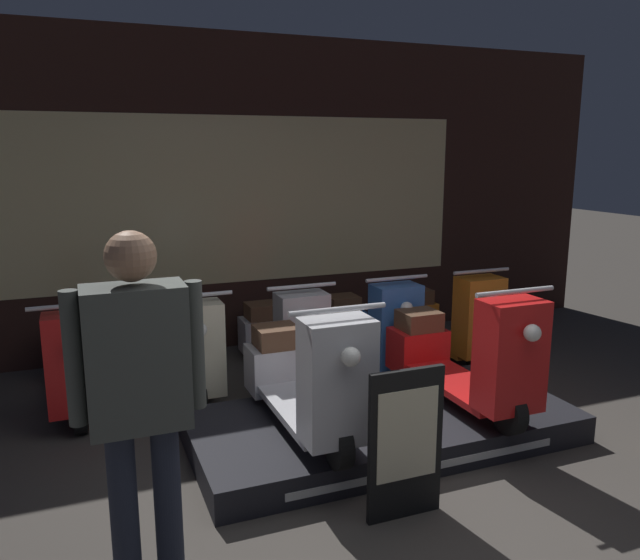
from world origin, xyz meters
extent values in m
plane|color=#423D38|center=(0.00, 0.00, 0.00)|extent=(30.00, 30.00, 0.00)
cube|color=#331E19|center=(0.00, 3.53, 1.60)|extent=(8.68, 0.08, 3.20)
cube|color=beige|center=(0.00, 3.48, 1.55)|extent=(4.77, 0.01, 1.70)
cube|color=black|center=(0.31, 0.94, 0.10)|extent=(2.74, 1.25, 0.20)
cube|color=silver|center=(0.31, 0.31, 0.09)|extent=(1.92, 0.01, 0.05)
cylinder|color=black|center=(-0.30, 0.33, 0.35)|extent=(0.09, 0.30, 0.30)
cylinder|color=black|center=(-0.30, 1.54, 0.35)|extent=(0.09, 0.30, 0.30)
cube|color=#BCBCC1|center=(-0.30, 0.94, 0.34)|extent=(0.39, 1.12, 0.05)
cube|color=#BCBCC1|center=(-0.30, 0.36, 0.74)|extent=(0.41, 0.27, 0.74)
cube|color=#BCBCC1|center=(-0.30, 1.52, 0.43)|extent=(0.43, 0.32, 0.35)
cube|color=brown|center=(-0.30, 1.51, 0.68)|extent=(0.32, 0.29, 0.16)
cylinder|color=silver|center=(-0.30, 0.35, 1.17)|extent=(0.59, 0.03, 0.03)
sphere|color=white|center=(-0.30, 0.17, 0.95)|extent=(0.11, 0.11, 0.11)
cylinder|color=black|center=(0.93, 0.33, 0.35)|extent=(0.09, 0.30, 0.30)
cylinder|color=black|center=(0.93, 1.54, 0.35)|extent=(0.09, 0.30, 0.30)
cube|color=red|center=(0.93, 0.94, 0.34)|extent=(0.39, 1.12, 0.05)
cube|color=red|center=(0.93, 0.36, 0.74)|extent=(0.41, 0.27, 0.74)
cube|color=red|center=(0.93, 1.52, 0.43)|extent=(0.43, 0.32, 0.35)
cube|color=brown|center=(0.93, 1.51, 0.68)|extent=(0.32, 0.29, 0.16)
cylinder|color=silver|center=(0.93, 0.35, 1.17)|extent=(0.59, 0.03, 0.03)
sphere|color=white|center=(0.93, 0.17, 0.95)|extent=(0.11, 0.11, 0.11)
cylinder|color=black|center=(-1.72, 1.86, 0.15)|extent=(0.09, 0.30, 0.30)
cylinder|color=black|center=(-1.72, 3.07, 0.15)|extent=(0.09, 0.30, 0.30)
cube|color=red|center=(-1.72, 2.46, 0.14)|extent=(0.39, 1.12, 0.05)
cube|color=red|center=(-1.72, 1.88, 0.54)|extent=(0.41, 0.27, 0.74)
cube|color=red|center=(-1.72, 3.05, 0.23)|extent=(0.43, 0.32, 0.35)
cube|color=brown|center=(-1.72, 3.04, 0.48)|extent=(0.32, 0.29, 0.16)
cylinder|color=silver|center=(-1.72, 1.87, 0.97)|extent=(0.59, 0.03, 0.03)
sphere|color=white|center=(-1.72, 1.69, 0.75)|extent=(0.11, 0.11, 0.11)
cylinder|color=black|center=(-0.84, 1.86, 0.15)|extent=(0.09, 0.30, 0.30)
cylinder|color=black|center=(-0.84, 3.07, 0.15)|extent=(0.09, 0.30, 0.30)
cube|color=beige|center=(-0.84, 2.46, 0.14)|extent=(0.39, 1.12, 0.05)
cube|color=beige|center=(-0.84, 1.88, 0.54)|extent=(0.41, 0.27, 0.74)
cube|color=beige|center=(-0.84, 3.05, 0.23)|extent=(0.43, 0.32, 0.35)
cube|color=brown|center=(-0.84, 3.04, 0.48)|extent=(0.32, 0.29, 0.16)
cylinder|color=silver|center=(-0.84, 1.87, 0.97)|extent=(0.59, 0.03, 0.03)
sphere|color=white|center=(-0.84, 1.69, 0.75)|extent=(0.11, 0.11, 0.11)
cylinder|color=black|center=(0.03, 1.86, 0.15)|extent=(0.09, 0.30, 0.30)
cylinder|color=black|center=(0.03, 3.07, 0.15)|extent=(0.09, 0.30, 0.30)
cube|color=#BCBCC1|center=(0.03, 2.46, 0.14)|extent=(0.39, 1.12, 0.05)
cube|color=#BCBCC1|center=(0.03, 1.88, 0.54)|extent=(0.41, 0.27, 0.74)
cube|color=#BCBCC1|center=(0.03, 3.05, 0.23)|extent=(0.43, 0.32, 0.35)
cube|color=brown|center=(0.03, 3.04, 0.48)|extent=(0.32, 0.29, 0.16)
cylinder|color=silver|center=(0.03, 1.87, 0.97)|extent=(0.59, 0.03, 0.03)
sphere|color=white|center=(0.03, 1.69, 0.75)|extent=(0.11, 0.11, 0.11)
cylinder|color=black|center=(0.91, 1.86, 0.15)|extent=(0.09, 0.30, 0.30)
cylinder|color=black|center=(0.91, 3.07, 0.15)|extent=(0.09, 0.30, 0.30)
cube|color=#386BBC|center=(0.91, 2.46, 0.14)|extent=(0.39, 1.12, 0.05)
cube|color=#386BBC|center=(0.91, 1.88, 0.54)|extent=(0.41, 0.27, 0.74)
cube|color=#386BBC|center=(0.91, 3.05, 0.23)|extent=(0.43, 0.32, 0.35)
cube|color=brown|center=(0.91, 3.04, 0.48)|extent=(0.32, 0.29, 0.16)
cylinder|color=silver|center=(0.91, 1.87, 0.97)|extent=(0.59, 0.03, 0.03)
sphere|color=white|center=(0.91, 1.69, 0.75)|extent=(0.11, 0.11, 0.11)
cylinder|color=black|center=(1.79, 1.86, 0.15)|extent=(0.09, 0.30, 0.30)
cylinder|color=black|center=(1.79, 3.07, 0.15)|extent=(0.09, 0.30, 0.30)
cube|color=orange|center=(1.79, 2.46, 0.14)|extent=(0.39, 1.12, 0.05)
cube|color=orange|center=(1.79, 1.88, 0.54)|extent=(0.41, 0.27, 0.74)
cube|color=orange|center=(1.79, 3.05, 0.23)|extent=(0.43, 0.32, 0.35)
cube|color=brown|center=(1.79, 3.04, 0.48)|extent=(0.32, 0.29, 0.16)
cylinder|color=silver|center=(1.79, 1.87, 0.97)|extent=(0.59, 0.03, 0.03)
sphere|color=white|center=(1.79, 1.69, 0.75)|extent=(0.11, 0.11, 0.11)
cylinder|color=#232838|center=(-1.54, -0.03, 0.41)|extent=(0.13, 0.13, 0.83)
cylinder|color=#232838|center=(-1.34, -0.03, 0.41)|extent=(0.13, 0.13, 0.83)
cube|color=#474C47|center=(-1.44, -0.03, 1.16)|extent=(0.44, 0.25, 0.66)
cylinder|color=#474C47|center=(-1.70, -0.03, 1.18)|extent=(0.08, 0.08, 0.60)
cylinder|color=#474C47|center=(-1.18, -0.03, 1.18)|extent=(0.08, 0.08, 0.60)
sphere|color=#A87A5B|center=(-1.44, -0.03, 1.61)|extent=(0.22, 0.22, 0.22)
cube|color=black|center=(-0.02, 0.03, 0.44)|extent=(0.46, 0.04, 0.89)
cube|color=beige|center=(-0.02, 0.01, 0.51)|extent=(0.37, 0.01, 0.53)
camera|label=1|loc=(-1.66, -2.79, 2.06)|focal=35.00mm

